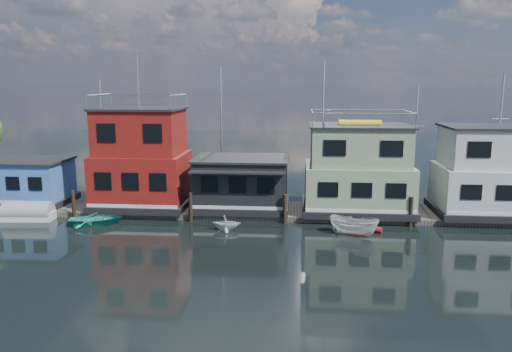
# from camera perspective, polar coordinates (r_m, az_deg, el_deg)

# --- Properties ---
(ground) EXTENTS (160.00, 160.00, 0.00)m
(ground) POSITION_cam_1_polar(r_m,az_deg,el_deg) (28.37, -3.42, -10.47)
(ground) COLOR black
(ground) RESTS_ON ground
(dock) EXTENTS (48.00, 5.00, 0.40)m
(dock) POSITION_cam_1_polar(r_m,az_deg,el_deg) (39.66, -0.92, -3.96)
(dock) COLOR #595147
(dock) RESTS_ON ground
(houseboat_blue) EXTENTS (6.40, 4.90, 3.66)m
(houseboat_blue) POSITION_cam_1_polar(r_m,az_deg,el_deg) (44.74, -24.53, -0.62)
(houseboat_blue) COLOR black
(houseboat_blue) RESTS_ON dock
(houseboat_red) EXTENTS (7.40, 5.90, 11.86)m
(houseboat_red) POSITION_cam_1_polar(r_m,az_deg,el_deg) (40.60, -12.96, 1.74)
(houseboat_red) COLOR black
(houseboat_red) RESTS_ON dock
(houseboat_dark) EXTENTS (7.40, 6.10, 4.06)m
(houseboat_dark) POSITION_cam_1_polar(r_m,az_deg,el_deg) (39.19, -1.66, -0.82)
(houseboat_dark) COLOR black
(houseboat_dark) RESTS_ON dock
(houseboat_green) EXTENTS (8.40, 5.90, 7.03)m
(houseboat_green) POSITION_cam_1_polar(r_m,az_deg,el_deg) (39.02, 11.58, 0.61)
(houseboat_green) COLOR black
(houseboat_green) RESTS_ON dock
(houseboat_white) EXTENTS (8.40, 5.90, 6.66)m
(houseboat_white) POSITION_cam_1_polar(r_m,az_deg,el_deg) (41.40, 25.46, 0.34)
(houseboat_white) COLOR black
(houseboat_white) RESTS_ON dock
(pilings) EXTENTS (42.28, 0.28, 2.20)m
(pilings) POSITION_cam_1_polar(r_m,az_deg,el_deg) (36.77, -1.89, -3.69)
(pilings) COLOR #2D2116
(pilings) RESTS_ON ground
(background_masts) EXTENTS (36.40, 0.16, 12.00)m
(background_masts) POSITION_cam_1_polar(r_m,az_deg,el_deg) (44.42, 5.98, 4.58)
(background_masts) COLOR silver
(background_masts) RESTS_ON ground
(dinghy_white) EXTENTS (2.07, 1.80, 1.06)m
(dinghy_white) POSITION_cam_1_polar(r_m,az_deg,el_deg) (35.15, -3.44, -5.35)
(dinghy_white) COLOR silver
(dinghy_white) RESTS_ON ground
(red_kayak) EXTENTS (2.74, 1.34, 0.41)m
(red_kayak) POSITION_cam_1_polar(r_m,az_deg,el_deg) (35.81, 11.97, -5.81)
(red_kayak) COLOR #B21325
(red_kayak) RESTS_ON ground
(dinghy_teal) EXTENTS (4.45, 3.74, 0.79)m
(dinghy_teal) POSITION_cam_1_polar(r_m,az_deg,el_deg) (38.27, -17.82, -4.73)
(dinghy_teal) COLOR teal
(dinghy_teal) RESTS_ON ground
(tarp_runabout) EXTENTS (3.82, 1.78, 1.51)m
(tarp_runabout) POSITION_cam_1_polar(r_m,az_deg,el_deg) (41.26, -24.59, -3.86)
(tarp_runabout) COLOR silver
(tarp_runabout) RESTS_ON ground
(motorboat) EXTENTS (3.70, 2.69, 1.34)m
(motorboat) POSITION_cam_1_polar(r_m,az_deg,el_deg) (34.53, 11.12, -5.59)
(motorboat) COLOR white
(motorboat) RESTS_ON ground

